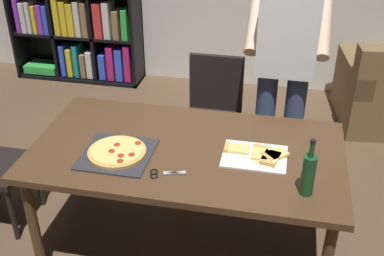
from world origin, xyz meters
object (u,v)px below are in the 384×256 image
object	(u,v)px
person_serving_pizza	(285,65)
kitchen_scissors	(161,173)
dining_table	(187,158)
chair_far_side	(214,107)
pepperoni_pizza_on_tray	(117,153)
wine_bottle	(308,174)

from	to	relation	value
person_serving_pizza	kitchen_scissors	xyz separation A→B (m)	(-0.59, -1.03, -0.24)
dining_table	kitchen_scissors	xyz separation A→B (m)	(-0.08, -0.28, 0.07)
chair_far_side	kitchen_scissors	bearing A→B (deg)	-93.58
dining_table	pepperoni_pizza_on_tray	world-z (taller)	pepperoni_pizza_on_tray
chair_far_side	wine_bottle	distance (m)	1.47
wine_bottle	kitchen_scissors	world-z (taller)	wine_bottle
dining_table	wine_bottle	bearing A→B (deg)	-22.65
dining_table	kitchen_scissors	bearing A→B (deg)	-105.81
chair_far_side	pepperoni_pizza_on_tray	bearing A→B (deg)	-108.33
kitchen_scissors	pepperoni_pizza_on_tray	bearing A→B (deg)	156.23
pepperoni_pizza_on_tray	chair_far_side	bearing A→B (deg)	71.67
person_serving_pizza	chair_far_side	bearing A→B (deg)	156.53
wine_bottle	person_serving_pizza	bearing A→B (deg)	99.26
wine_bottle	pepperoni_pizza_on_tray	bearing A→B (deg)	172.66
pepperoni_pizza_on_tray	kitchen_scissors	size ratio (longest dim) A/B	1.97
person_serving_pizza	kitchen_scissors	distance (m)	1.21
person_serving_pizza	pepperoni_pizza_on_tray	distance (m)	1.28
pepperoni_pizza_on_tray	kitchen_scissors	distance (m)	0.32
person_serving_pizza	dining_table	bearing A→B (deg)	-123.92
person_serving_pizza	wine_bottle	distance (m)	1.06
kitchen_scissors	person_serving_pizza	bearing A→B (deg)	60.40
pepperoni_pizza_on_tray	wine_bottle	bearing A→B (deg)	-7.34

